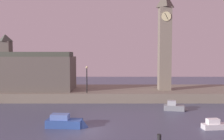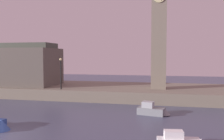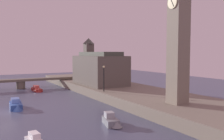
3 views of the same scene
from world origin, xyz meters
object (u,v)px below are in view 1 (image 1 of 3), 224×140
Objects in this scene: streetlamp at (88,76)px; boat_cruiser_grey at (177,107)px; clock_tower at (166,40)px; boat_tour_blue at (69,122)px; parliament_hall at (37,71)px; boat_ferry_white at (220,125)px.

streetlamp reaches higher than boat_cruiser_grey.
clock_tower is 13.25m from boat_cruiser_grey.
boat_tour_blue is (-13.26, -7.82, 0.04)m from boat_cruiser_grey.
parliament_hall is at bearing 179.86° from clock_tower.
streetlamp is at bearing 136.50° from boat_ferry_white.
parliament_hall is 2.96× the size of streetlamp.
boat_cruiser_grey is at bearing -23.93° from streetlamp.
clock_tower is 22.70m from parliament_hall.
boat_tour_blue is (8.50, -17.05, -4.16)m from parliament_hall.
parliament_hall is at bearing 143.57° from boat_ferry_white.
boat_tour_blue is at bearing -63.49° from parliament_hall.
boat_cruiser_grey is 1.04× the size of boat_ferry_white.
parliament_hall is (-22.06, 0.05, -5.35)m from clock_tower.
clock_tower is 14.63m from streetlamp.
clock_tower reaches higher than streetlamp.
parliament_hall reaches higher than boat_cruiser_grey.
boat_ferry_white is 0.75× the size of boat_tour_blue.
clock_tower is at bearing 96.21° from boat_ferry_white.
clock_tower is at bearing 51.43° from boat_tour_blue.
boat_cruiser_grey reaches higher than boat_ferry_white.
boat_tour_blue is at bearing -149.47° from boat_cruiser_grey.
parliament_hall is 19.50m from boat_tour_blue.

